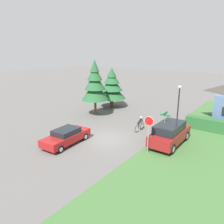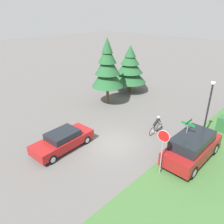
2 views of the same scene
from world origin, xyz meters
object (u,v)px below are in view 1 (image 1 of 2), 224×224
(stop_sign, at_px, (149,128))
(conifer_tall_far, at_px, (112,87))
(cyclist, at_px, (140,124))
(street_lamp, at_px, (178,103))
(conifer_tall_near, at_px, (95,84))
(sedan_left_lane, at_px, (66,136))
(parked_suv_right, at_px, (170,133))
(street_name_sign, at_px, (165,122))

(stop_sign, xyz_separation_m, conifer_tall_far, (-10.73, 10.00, 0.79))
(cyclist, height_order, conifer_tall_far, conifer_tall_far)
(street_lamp, bearing_deg, conifer_tall_near, -179.73)
(conifer_tall_near, bearing_deg, cyclist, -13.57)
(sedan_left_lane, height_order, stop_sign, stop_sign)
(street_lamp, bearing_deg, sedan_left_lane, -129.00)
(parked_suv_right, bearing_deg, cyclist, 70.20)
(parked_suv_right, height_order, street_name_sign, street_name_sign)
(sedan_left_lane, distance_m, stop_sign, 7.00)
(parked_suv_right, height_order, street_lamp, street_lamp)
(street_lamp, bearing_deg, street_name_sign, -89.03)
(conifer_tall_near, bearing_deg, stop_sign, -29.20)
(stop_sign, relative_size, conifer_tall_far, 0.54)
(sedan_left_lane, bearing_deg, conifer_tall_far, 15.47)
(stop_sign, bearing_deg, conifer_tall_near, -34.53)
(sedan_left_lane, relative_size, street_lamp, 0.97)
(street_name_sign, xyz_separation_m, conifer_tall_far, (-10.99, 7.57, 0.98))
(sedan_left_lane, relative_size, street_name_sign, 1.64)
(street_name_sign, bearing_deg, street_lamp, 90.97)
(stop_sign, distance_m, conifer_tall_far, 14.68)
(stop_sign, height_order, street_lamp, street_lamp)
(cyclist, distance_m, parked_suv_right, 3.81)
(parked_suv_right, relative_size, street_lamp, 1.03)
(conifer_tall_far, bearing_deg, street_lamp, -21.78)
(street_lamp, bearing_deg, conifer_tall_far, 158.22)
(street_lamp, distance_m, street_name_sign, 3.36)
(street_lamp, relative_size, street_name_sign, 1.69)
(parked_suv_right, xyz_separation_m, conifer_tall_near, (-10.70, 3.02, 2.81))
(cyclist, distance_m, conifer_tall_near, 7.95)
(stop_sign, relative_size, street_lamp, 0.63)
(parked_suv_right, relative_size, conifer_tall_far, 0.88)
(cyclist, height_order, stop_sign, stop_sign)
(cyclist, height_order, conifer_tall_near, conifer_tall_near)
(cyclist, bearing_deg, street_lamp, -56.75)
(parked_suv_right, distance_m, stop_sign, 2.89)
(sedan_left_lane, height_order, cyclist, cyclist)
(sedan_left_lane, xyz_separation_m, street_lamp, (6.59, 8.14, 2.26))
(cyclist, bearing_deg, conifer_tall_near, 79.71)
(parked_suv_right, height_order, conifer_tall_far, conifer_tall_far)
(sedan_left_lane, height_order, conifer_tall_near, conifer_tall_near)
(stop_sign, distance_m, street_name_sign, 2.45)
(sedan_left_lane, relative_size, conifer_tall_near, 0.68)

